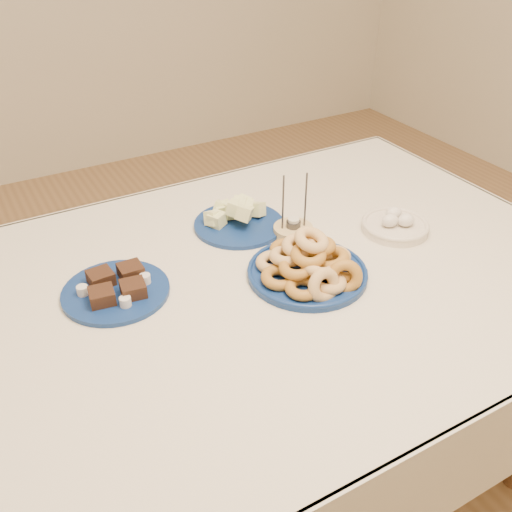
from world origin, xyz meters
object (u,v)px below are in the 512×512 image
brownie_plate (116,289)px  egg_bowl (395,225)px  candle_holder (293,229)px  melon_plate (237,217)px  dining_table (246,317)px  donut_platter (309,265)px

brownie_plate → egg_bowl: bearing=-7.7°
candle_holder → melon_plate: bearing=131.0°
brownie_plate → candle_holder: 0.48m
melon_plate → dining_table: bearing=-113.8°
dining_table → candle_holder: (0.21, 0.12, 0.12)m
egg_bowl → dining_table: bearing=-179.4°
donut_platter → brownie_plate: 0.44m
melon_plate → egg_bowl: melon_plate is taller
melon_plate → candle_holder: size_ratio=1.67×
candle_holder → egg_bowl: bearing=-25.8°
donut_platter → melon_plate: (-0.03, 0.30, -0.01)m
donut_platter → brownie_plate: donut_platter is taller
dining_table → melon_plate: bearing=66.2°
brownie_plate → egg_bowl: egg_bowl is taller
melon_plate → candle_holder: (0.10, -0.12, -0.01)m
candle_holder → brownie_plate: bearing=-177.7°
egg_bowl → candle_holder: bearing=154.2°
egg_bowl → brownie_plate: bearing=172.3°
dining_table → candle_holder: size_ratio=9.85×
donut_platter → melon_plate: 0.30m
donut_platter → brownie_plate: (-0.41, 0.16, -0.02)m
dining_table → brownie_plate: bearing=159.4°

